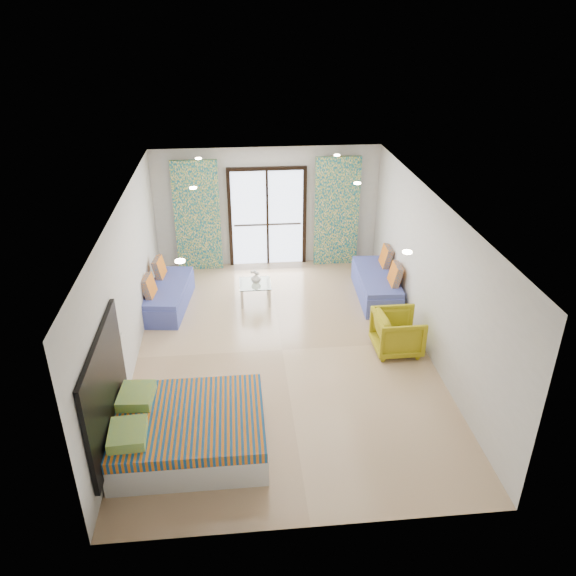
{
  "coord_description": "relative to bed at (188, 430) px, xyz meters",
  "views": [
    {
      "loc": [
        -0.71,
        -8.25,
        5.44
      ],
      "look_at": [
        0.11,
        0.13,
        1.15
      ],
      "focal_mm": 35.0,
      "sensor_mm": 36.0,
      "label": 1
    }
  ],
  "objects": [
    {
      "name": "downlight_f",
      "position": [
        2.88,
        5.28,
        2.38
      ],
      "size": [
        0.12,
        0.12,
        0.02
      ],
      "primitive_type": "cylinder",
      "color": "#FFE0B2",
      "rests_on": "ceiling"
    },
    {
      "name": "downlight_c",
      "position": [
        0.08,
        3.28,
        2.38
      ],
      "size": [
        0.12,
        0.12,
        0.02
      ],
      "primitive_type": "cylinder",
      "color": "#FFE0B2",
      "rests_on": "ceiling"
    },
    {
      "name": "switch_plate",
      "position": [
        -0.99,
        1.25,
        0.76
      ],
      "size": [
        0.02,
        0.1,
        0.1
      ],
      "primitive_type": "cube",
      "color": "silver",
      "rests_on": "wall_left"
    },
    {
      "name": "coffee_table",
      "position": [
        1.09,
        4.12,
        0.08
      ],
      "size": [
        0.63,
        0.63,
        0.72
      ],
      "rotation": [
        0.0,
        0.0,
        0.01
      ],
      "color": "silver",
      "rests_on": "floor"
    },
    {
      "name": "bed",
      "position": [
        0.0,
        0.0,
        0.0
      ],
      "size": [
        2.02,
        1.65,
        0.7
      ],
      "color": "silver",
      "rests_on": "floor"
    },
    {
      "name": "wall_left",
      "position": [
        -1.02,
        2.28,
        1.06
      ],
      "size": [
        0.01,
        7.5,
        2.7
      ],
      "primitive_type": null,
      "color": "silver",
      "rests_on": "ground"
    },
    {
      "name": "floor",
      "position": [
        1.48,
        2.28,
        -0.29
      ],
      "size": [
        5.0,
        7.5,
        0.01
      ],
      "primitive_type": null,
      "color": "tan",
      "rests_on": "ground"
    },
    {
      "name": "wall_back",
      "position": [
        1.48,
        6.03,
        1.06
      ],
      "size": [
        5.0,
        0.01,
        2.7
      ],
      "primitive_type": null,
      "color": "silver",
      "rests_on": "ground"
    },
    {
      "name": "wall_right",
      "position": [
        3.98,
        2.28,
        1.06
      ],
      "size": [
        0.01,
        7.5,
        2.7
      ],
      "primitive_type": null,
      "color": "silver",
      "rests_on": "ground"
    },
    {
      "name": "downlight_b",
      "position": [
        2.88,
        0.28,
        2.38
      ],
      "size": [
        0.12,
        0.12,
        0.02
      ],
      "primitive_type": "cylinder",
      "color": "#FFE0B2",
      "rests_on": "ceiling"
    },
    {
      "name": "balcony_door",
      "position": [
        1.48,
        6.0,
        0.97
      ],
      "size": [
        1.76,
        0.08,
        2.28
      ],
      "color": "black",
      "rests_on": "floor"
    },
    {
      "name": "daybed_right",
      "position": [
        3.59,
        4.08,
        -0.0
      ],
      "size": [
        0.82,
        1.91,
        0.93
      ],
      "rotation": [
        0.0,
        0.0,
        -0.05
      ],
      "color": "#4853AD",
      "rests_on": "floor"
    },
    {
      "name": "armchair",
      "position": [
        3.46,
        2.07,
        0.11
      ],
      "size": [
        0.74,
        0.79,
        0.8
      ],
      "primitive_type": "imported",
      "rotation": [
        0.0,
        0.0,
        1.58
      ],
      "color": "#AA9D15",
      "rests_on": "floor"
    },
    {
      "name": "wall_front",
      "position": [
        1.48,
        -1.47,
        1.06
      ],
      "size": [
        5.0,
        0.01,
        2.7
      ],
      "primitive_type": null,
      "color": "silver",
      "rests_on": "ground"
    },
    {
      "name": "vase",
      "position": [
        1.12,
        4.15,
        0.22
      ],
      "size": [
        0.25,
        0.26,
        0.2
      ],
      "primitive_type": "imported",
      "rotation": [
        0.0,
        0.0,
        0.3
      ],
      "color": "white",
      "rests_on": "coffee_table"
    },
    {
      "name": "curtain_left",
      "position": [
        -0.07,
        5.85,
        0.96
      ],
      "size": [
        1.0,
        0.1,
        2.5
      ],
      "primitive_type": "cube",
      "color": "silver",
      "rests_on": "floor"
    },
    {
      "name": "balcony_rail",
      "position": [
        1.48,
        6.01,
        0.66
      ],
      "size": [
        1.52,
        0.03,
        0.04
      ],
      "primitive_type": "cube",
      "color": "#595451",
      "rests_on": "balcony_door"
    },
    {
      "name": "curtain_right",
      "position": [
        3.03,
        5.85,
        0.96
      ],
      "size": [
        1.0,
        0.1,
        2.5
      ],
      "primitive_type": "cube",
      "color": "silver",
      "rests_on": "floor"
    },
    {
      "name": "daybed_left",
      "position": [
        -0.64,
        4.05,
        -0.02
      ],
      "size": [
        0.91,
        1.86,
        0.88
      ],
      "rotation": [
        0.0,
        0.0,
        -0.13
      ],
      "color": "#4853AD",
      "rests_on": "floor"
    },
    {
      "name": "ceiling",
      "position": [
        1.48,
        2.28,
        2.41
      ],
      "size": [
        5.0,
        7.5,
        0.01
      ],
      "primitive_type": null,
      "color": "silver",
      "rests_on": "ground"
    },
    {
      "name": "downlight_e",
      "position": [
        0.08,
        5.28,
        2.38
      ],
      "size": [
        0.12,
        0.12,
        0.02
      ],
      "primitive_type": "cylinder",
      "color": "#FFE0B2",
      "rests_on": "ceiling"
    },
    {
      "name": "downlight_d",
      "position": [
        2.88,
        3.28,
        2.38
      ],
      "size": [
        0.12,
        0.12,
        0.02
      ],
      "primitive_type": "cylinder",
      "color": "#FFE0B2",
      "rests_on": "ceiling"
    },
    {
      "name": "headboard",
      "position": [
        -0.98,
        0.0,
        0.76
      ],
      "size": [
        0.06,
        2.1,
        1.5
      ],
      "primitive_type": "cube",
      "color": "black",
      "rests_on": "floor"
    },
    {
      "name": "downlight_a",
      "position": [
        0.08,
        0.28,
        2.38
      ],
      "size": [
        0.12,
        0.12,
        0.02
      ],
      "primitive_type": "cylinder",
      "color": "#FFE0B2",
      "rests_on": "ceiling"
    }
  ]
}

